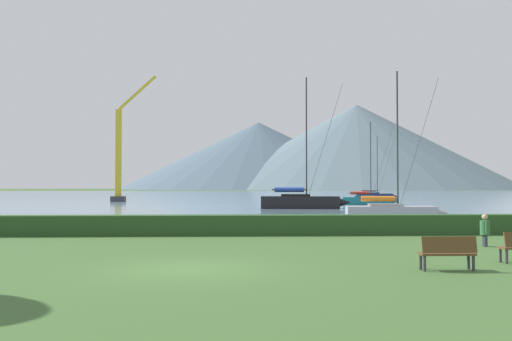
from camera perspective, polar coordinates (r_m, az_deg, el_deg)
ground_plane at (r=16.25m, az=-6.84°, el=-9.81°), size 1000.00×1000.00×0.00m
harbor_water at (r=153.06m, az=-2.99°, el=-2.45°), size 320.00×246.00×0.00m
hedge_line at (r=27.13m, az=-5.09°, el=-5.49°), size 80.00×1.20×0.95m
sailboat_slip_0 at (r=72.27m, az=11.15°, el=-2.92°), size 7.12×2.90×10.41m
sailboat_slip_1 at (r=59.25m, az=4.57°, el=-3.06°), size 9.45×3.56×13.71m
sailboat_slip_4 at (r=40.10m, az=13.50°, el=-4.02°), size 7.04×2.71×10.28m
sailboat_slip_5 at (r=103.49m, az=11.88°, el=-2.49°), size 7.50×3.31×11.34m
park_bench_under_tree at (r=16.61m, az=18.73°, el=-7.72°), size 1.52×0.48×0.95m
person_seated_viewer at (r=23.63m, az=22.03°, el=-5.45°), size 0.36×0.56×1.25m
dock_crane at (r=88.24m, az=-13.53°, el=1.05°), size 6.66×2.00×19.21m
distant_hill_west_ridge at (r=410.26m, az=10.07°, el=2.35°), size 224.41×224.41×60.61m
distant_hill_central_peak at (r=424.28m, az=0.24°, el=1.49°), size 205.25×205.25×50.20m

